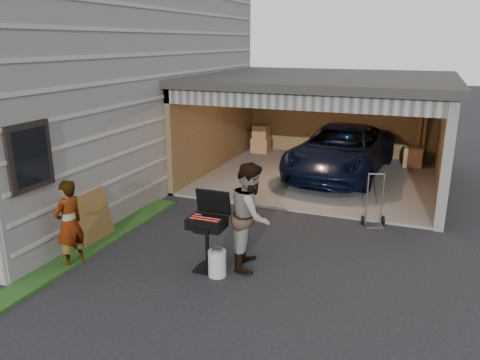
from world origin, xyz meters
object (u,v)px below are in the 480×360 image
Objects in this scene: minivan at (341,153)px; plywood_panel at (93,216)px; bbq_grill at (208,225)px; man at (251,215)px; hand_truck at (374,216)px; woman at (69,224)px; propane_tank at (217,263)px.

plywood_panel is (-3.66, -6.42, -0.18)m from minivan.
bbq_grill is 2.61m from plywood_panel.
man reaches higher than hand_truck.
man is 1.75× the size of plywood_panel.
woman reaches higher than bbq_grill.
propane_tank is at bearing -34.19° from bbq_grill.
man is 4.08× the size of propane_tank.
woman is at bearing -162.13° from bbq_grill.
woman is 1.35× the size of hand_truck.
hand_truck is (1.34, -3.57, -0.48)m from minivan.
man is 3.23m from plywood_panel.
hand_truck is at bearing 29.72° from plywood_panel.
bbq_grill is 1.19× the size of hand_truck.
hand_truck is at bearing -45.95° from man.
man is at bearing 120.62° from woman.
hand_truck is (1.80, 2.68, -0.70)m from man.
bbq_grill is 1.30× the size of plywood_panel.
plywood_panel is at bearing 81.19° from man.
bbq_grill reaches higher than propane_tank.
bbq_grill is at bearing 116.81° from woman.
minivan is 6.27m from man.
minivan is 2.72× the size of man.
woman is 2.39m from bbq_grill.
propane_tank is 0.43× the size of plywood_panel.
woman is 1.05m from plywood_panel.
man is 1.35× the size of bbq_grill.
bbq_grill is at bearing 111.97° from man.
propane_tank is 0.39× the size of hand_truck.
propane_tank is at bearing -142.25° from hand_truck.
plywood_panel is at bearing -153.98° from woman.
bbq_grill is 3.01× the size of propane_tank.
bbq_grill is (-0.62, -0.42, -0.11)m from man.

